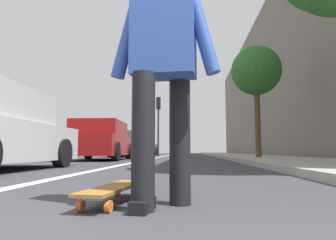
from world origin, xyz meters
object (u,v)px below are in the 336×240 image
Objects in this scene: parked_car_mid at (100,141)px; parked_car_far at (130,145)px; parked_car_end at (141,146)px; traffic_light at (158,115)px; skateboard at (114,189)px; skater_person at (163,59)px; street_tree_mid at (256,72)px.

parked_car_far is (5.99, 0.03, -0.01)m from parked_car_mid.
traffic_light reaches higher than parked_car_end.
parked_car_far is at bearing 10.91° from skateboard.
street_tree_mid reaches higher than skater_person.
street_tree_mid reaches higher than parked_car_far.
traffic_light is at bearing -26.80° from parked_car_far.
traffic_light reaches higher than parked_car_far.
skateboard is at bearing 162.16° from street_tree_mid.
parked_car_far is 3.71m from traffic_light.
parked_car_mid is 11.57m from parked_car_end.
street_tree_mid is at bearing -150.27° from parked_car_end.
parked_car_mid reaches higher than parked_car_far.
traffic_light is (2.74, -1.38, 2.07)m from parked_car_far.
skater_person is 0.41× the size of traffic_light.
traffic_light is at bearing -150.44° from parked_car_end.
street_tree_mid reaches higher than skateboard.
parked_car_end is (21.17, 3.54, -0.21)m from skater_person.
traffic_light reaches higher than skater_person.
parked_car_mid is at bearing 18.92° from skater_person.
traffic_light is at bearing 6.03° from skater_person.
street_tree_mid is at bearing -86.17° from parked_car_mid.
traffic_light is at bearing 5.00° from skateboard.
parked_car_end reaches higher than parked_car_far.
skater_person reaches higher than parked_car_end.
skateboard is at bearing 66.74° from skater_person.
skater_person is at bearing -113.26° from skateboard.
skateboard is 21.27m from parked_car_end.
skateboard is 0.19× the size of street_tree_mid.
parked_car_mid is 9.08m from traffic_light.
street_tree_mid is (0.41, -6.12, 2.77)m from parked_car_mid.
parked_car_end reaches higher than skateboard.
street_tree_mid is (-8.33, -4.77, 0.71)m from traffic_light.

